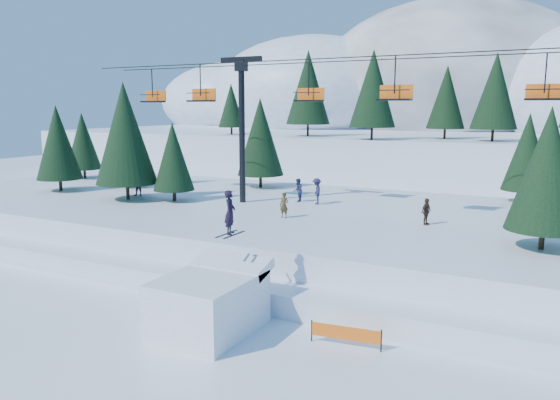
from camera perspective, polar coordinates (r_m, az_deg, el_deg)
The scene contains 10 objects.
ground at distance 21.37m, azimuth -8.77°, elevation -16.27°, with size 160.00×160.00×0.00m, color white.
mid_shelf at distance 36.22m, azimuth 8.35°, elevation -3.30°, with size 70.00×22.00×2.50m, color white.
berm at distance 27.50m, azimuth 1.26°, elevation -8.90°, with size 70.00×6.00×1.10m, color white.
mountain_ridge at distance 90.24m, azimuth 17.33°, elevation 9.45°, with size 119.00×61.00×26.46m.
jump_kicker at distance 23.38m, azimuth -7.30°, elevation -10.39°, with size 3.51×4.79×5.80m.
chairlift at distance 34.97m, azimuth 10.62°, elevation 9.53°, with size 46.00×3.21×10.28m.
conifer_stand at distance 35.28m, azimuth 14.73°, elevation 5.42°, with size 62.83×17.50×9.20m.
distant_skiers at distance 38.01m, azimuth 2.99°, elevation 0.66°, with size 31.56×8.85×1.86m.
banner_near at distance 22.20m, azimuth 6.88°, elevation -13.67°, with size 2.84×0.40×0.90m.
banner_far at distance 24.03m, azimuth 18.11°, elevation -12.23°, with size 2.86×0.07×0.90m.
Camera 1 is at (11.61, -15.34, 9.31)m, focal length 35.00 mm.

